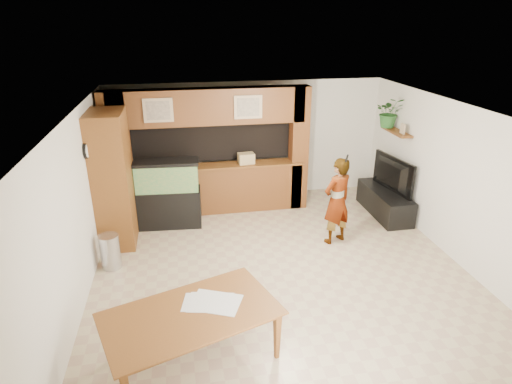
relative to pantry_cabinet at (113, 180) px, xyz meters
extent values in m
plane|color=tan|center=(2.70, -1.49, -1.21)|extent=(6.50, 6.50, 0.00)
plane|color=white|center=(2.70, -1.49, 1.39)|extent=(6.50, 6.50, 0.00)
plane|color=silver|center=(2.70, 1.76, 0.09)|extent=(6.00, 0.00, 6.00)
plane|color=silver|center=(-0.30, -1.49, 0.09)|extent=(0.00, 6.50, 6.50)
plane|color=silver|center=(5.70, -1.49, 0.09)|extent=(0.00, 6.50, 6.50)
cube|color=brown|center=(1.80, 0.96, -0.71)|extent=(3.80, 0.35, 1.00)
cube|color=brown|center=(1.80, 0.96, -0.19)|extent=(3.80, 0.43, 0.04)
cube|color=brown|center=(1.80, 0.96, 1.04)|extent=(3.80, 0.35, 0.70)
cube|color=brown|center=(0.00, 0.96, 0.09)|extent=(0.50, 0.35, 2.60)
cube|color=brown|center=(3.65, 0.96, 0.09)|extent=(0.35, 0.35, 2.60)
cube|color=black|center=(1.80, 1.51, 0.24)|extent=(4.20, 0.45, 0.85)
cube|color=tan|center=(0.85, 0.77, 1.04)|extent=(0.55, 0.03, 0.45)
cube|color=tan|center=(0.85, 0.75, 1.04)|extent=(0.43, 0.01, 0.35)
cube|color=tan|center=(2.55, 0.77, 1.04)|extent=(0.55, 0.03, 0.45)
cube|color=tan|center=(2.55, 0.75, 1.04)|extent=(0.43, 0.01, 0.35)
cylinder|color=black|center=(-0.27, -0.49, 0.69)|extent=(0.04, 0.25, 0.25)
cylinder|color=white|center=(-0.24, -0.49, 0.69)|extent=(0.01, 0.21, 0.21)
cube|color=brown|center=(5.55, 0.46, 0.49)|extent=(0.25, 0.90, 0.04)
cube|color=brown|center=(0.00, 0.00, 0.00)|extent=(0.60, 0.99, 2.42)
cylinder|color=#B2B2B7|center=(-0.04, -0.93, -0.91)|extent=(0.32, 0.32, 0.59)
cube|color=black|center=(0.92, 0.46, -0.83)|extent=(1.22, 0.46, 0.76)
cube|color=#317B4D|center=(0.92, 0.46, -0.18)|extent=(1.17, 0.43, 0.53)
cube|color=black|center=(0.92, 0.46, 0.12)|extent=(1.22, 0.46, 0.06)
cube|color=black|center=(5.35, 0.21, -0.95)|extent=(0.58, 1.57, 0.52)
imported|color=black|center=(5.35, 0.21, -0.33)|extent=(0.37, 1.24, 0.71)
cube|color=tan|center=(5.55, 0.23, 0.61)|extent=(0.03, 0.15, 0.20)
imported|color=#275D25|center=(5.52, 0.78, 0.83)|extent=(0.69, 0.65, 0.63)
imported|color=#9A7C54|center=(3.91, -0.74, -0.40)|extent=(0.69, 0.59, 1.62)
cylinder|color=black|center=(3.96, -0.90, 0.45)|extent=(0.03, 0.09, 0.15)
imported|color=brown|center=(1.21, -3.31, -0.86)|extent=(2.25, 1.71, 0.70)
cube|color=silver|center=(1.45, -3.12, -0.50)|extent=(0.61, 0.50, 0.01)
cube|color=silver|center=(1.50, -3.13, -0.50)|extent=(0.70, 0.62, 0.01)
cube|color=silver|center=(1.36, -3.11, -0.50)|extent=(0.56, 0.46, 0.01)
cube|color=tan|center=(2.53, 0.96, -0.06)|extent=(0.35, 0.25, 0.22)
camera|label=1|loc=(1.22, -7.37, 2.68)|focal=30.00mm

